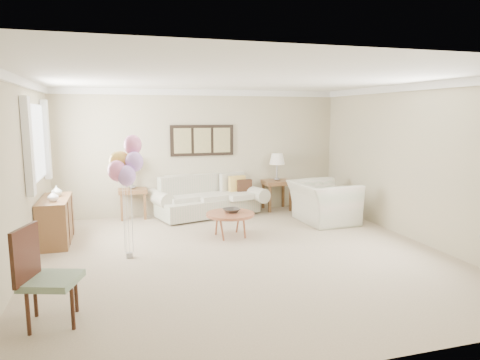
{
  "coord_description": "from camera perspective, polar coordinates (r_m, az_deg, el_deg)",
  "views": [
    {
      "loc": [
        -1.77,
        -5.92,
        2.1
      ],
      "look_at": [
        0.14,
        0.6,
        1.05
      ],
      "focal_mm": 32.0,
      "sensor_mm": 36.0,
      "label": 1
    }
  ],
  "objects": [
    {
      "name": "lamp_right",
      "position": [
        9.39,
        4.96,
        2.7
      ],
      "size": [
        0.34,
        0.34,
        0.59
      ],
      "color": "gray",
      "rests_on": "end_table_right"
    },
    {
      "name": "armchair",
      "position": [
        8.52,
        11.03,
        -2.92
      ],
      "size": [
        1.12,
        1.26,
        0.79
      ],
      "primitive_type": "imported",
      "rotation": [
        0.0,
        0.0,
        1.62
      ],
      "color": "beige",
      "rests_on": "ground"
    },
    {
      "name": "end_table_left",
      "position": [
        8.93,
        -14.14,
        -1.73
      ],
      "size": [
        0.56,
        0.51,
        0.61
      ],
      "color": "brown",
      "rests_on": "ground"
    },
    {
      "name": "end_table_right",
      "position": [
        9.46,
        4.92,
        -0.67
      ],
      "size": [
        0.6,
        0.55,
        0.66
      ],
      "color": "brown",
      "rests_on": "ground"
    },
    {
      "name": "wall_art_triptych",
      "position": [
        9.08,
        -5.06,
        5.28
      ],
      "size": [
        1.35,
        0.06,
        0.65
      ],
      "color": "black",
      "rests_on": "ground"
    },
    {
      "name": "room_shell",
      "position": [
        6.26,
        -0.88,
        4.44
      ],
      "size": [
        6.04,
        6.04,
        2.6
      ],
      "color": "#C1B38E",
      "rests_on": "ground"
    },
    {
      "name": "credenza",
      "position": [
        7.68,
        -23.35,
        -4.96
      ],
      "size": [
        0.46,
        1.2,
        0.74
      ],
      "color": "brown",
      "rests_on": "ground"
    },
    {
      "name": "vase_white",
      "position": [
        7.32,
        -23.67,
        -1.98
      ],
      "size": [
        0.18,
        0.18,
        0.17
      ],
      "primitive_type": "imported",
      "rotation": [
        0.0,
        0.0,
        0.11
      ],
      "color": "white",
      "rests_on": "credenza"
    },
    {
      "name": "balloon_cluster",
      "position": [
        6.33,
        -15.09,
        2.19
      ],
      "size": [
        0.5,
        0.51,
        1.81
      ],
      "color": "gray",
      "rests_on": "ground"
    },
    {
      "name": "accent_chair",
      "position": [
        4.77,
        -24.78,
        -11.27
      ],
      "size": [
        0.63,
        0.63,
        1.02
      ],
      "color": "gray",
      "rests_on": "ground"
    },
    {
      "name": "sofa",
      "position": [
        8.96,
        -4.31,
        -2.62
      ],
      "size": [
        2.5,
        1.39,
        0.84
      ],
      "color": "beige",
      "rests_on": "ground"
    },
    {
      "name": "decor_bowl",
      "position": [
        7.39,
        -1.14,
        -4.09
      ],
      "size": [
        0.33,
        0.33,
        0.07
      ],
      "primitive_type": "imported",
      "rotation": [
        0.0,
        0.0,
        0.19
      ],
      "color": "#2F2B26",
      "rests_on": "coffee_table"
    },
    {
      "name": "lamp_left",
      "position": [
        8.85,
        -14.28,
        1.97
      ],
      "size": [
        0.36,
        0.36,
        0.63
      ],
      "color": "gray",
      "rests_on": "end_table_left"
    },
    {
      "name": "coffee_table",
      "position": [
        7.37,
        -1.32,
        -4.67
      ],
      "size": [
        0.83,
        0.83,
        0.42
      ],
      "color": "#A05835",
      "rests_on": "ground"
    },
    {
      "name": "vase_sage",
      "position": [
        7.77,
        -23.25,
        -1.35
      ],
      "size": [
        0.22,
        0.22,
        0.18
      ],
      "primitive_type": "imported",
      "rotation": [
        0.0,
        0.0,
        -0.37
      ],
      "color": "silver",
      "rests_on": "credenza"
    },
    {
      "name": "ground_plane",
      "position": [
        6.53,
        0.32,
        -9.98
      ],
      "size": [
        6.0,
        6.0,
        0.0
      ],
      "primitive_type": "plane",
      "color": "tan"
    }
  ]
}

